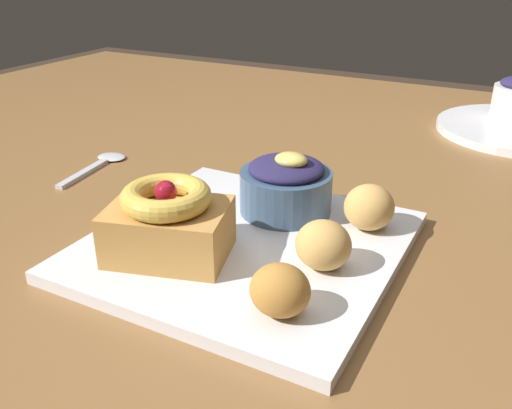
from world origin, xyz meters
The scene contains 8 objects.
dining_table centered at (0.00, 0.00, 0.65)m, with size 1.59×1.07×0.73m.
front_plate centered at (0.08, -0.24, 0.74)m, with size 0.28×0.28×0.01m, color white.
cake_slice centered at (0.03, -0.29, 0.77)m, with size 0.12×0.10×0.07m.
berry_ramekin centered at (0.08, -0.16, 0.77)m, with size 0.09×0.09×0.07m.
fritter_front centered at (0.16, -0.32, 0.76)m, with size 0.05×0.04×0.04m, color #BC7F38.
fritter_middle centered at (0.16, -0.25, 0.76)m, with size 0.05×0.05×0.04m, color tan.
fritter_back centered at (0.17, -0.16, 0.76)m, with size 0.05×0.05×0.04m, color tan.
spoon centered at (-0.20, -0.13, 0.73)m, with size 0.04×0.13×0.00m.
Camera 1 is at (0.30, -0.63, 0.99)m, focal length 38.50 mm.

